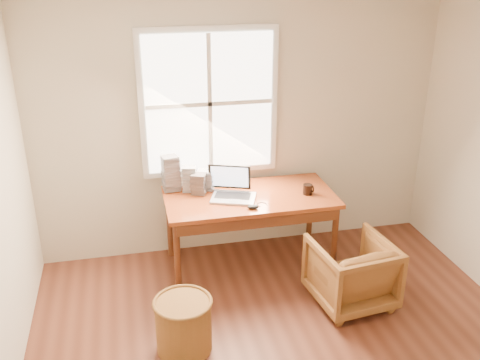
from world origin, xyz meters
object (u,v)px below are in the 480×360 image
at_px(armchair, 351,272).
at_px(cd_stack_a, 189,178).
at_px(coffee_mug, 308,189).
at_px(laptop, 233,185).
at_px(desk, 250,197).
at_px(wicker_stool, 184,325).

bearing_deg(armchair, cd_stack_a, -46.36).
bearing_deg(coffee_mug, armchair, -69.19).
relative_size(armchair, laptop, 1.63).
relative_size(armchair, cd_stack_a, 2.61).
xyz_separation_m(desk, coffee_mug, (0.54, -0.09, 0.07)).
relative_size(laptop, coffee_mug, 4.14).
distance_m(wicker_stool, cd_stack_a, 1.50).
xyz_separation_m(desk, armchair, (0.72, -0.80, -0.43)).
distance_m(desk, coffee_mug, 0.55).
distance_m(wicker_stool, coffee_mug, 1.75).
distance_m(wicker_stool, laptop, 1.39).
xyz_separation_m(armchair, wicker_stool, (-1.50, -0.29, -0.09)).
height_order(desk, coffee_mug, coffee_mug).
height_order(wicker_stool, cd_stack_a, cd_stack_a).
height_order(desk, wicker_stool, desk).
relative_size(armchair, wicker_stool, 1.54).
bearing_deg(armchair, coffee_mug, -82.86).
relative_size(wicker_stool, laptop, 1.05).
xyz_separation_m(desk, wicker_stool, (-0.78, -1.09, -0.52)).
height_order(coffee_mug, cd_stack_a, cd_stack_a).
xyz_separation_m(laptop, cd_stack_a, (-0.37, 0.28, -0.02)).
bearing_deg(laptop, desk, 36.11).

